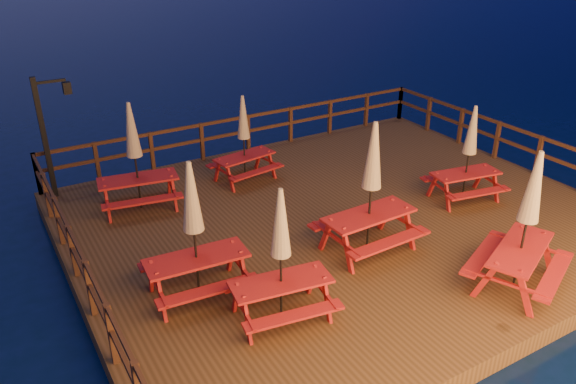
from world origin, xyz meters
name	(u,v)px	position (x,y,z in m)	size (l,w,h in m)	color
ground	(343,231)	(0.00, 0.00, 0.00)	(500.00, 500.00, 0.00)	black
deck	(343,224)	(0.00, 0.00, 0.20)	(12.00, 10.00, 0.40)	#442D15
deck_piles	(342,242)	(0.00, 0.00, -0.30)	(11.44, 9.44, 1.40)	#342310
railing	(303,161)	(0.00, 1.78, 1.16)	(11.80, 9.75, 1.10)	#342310
lamp_post	(49,126)	(-5.39, 4.55, 2.20)	(0.85, 0.18, 3.00)	black
picnic_table_0	(527,219)	(1.16, -3.85, 1.81)	(2.36, 2.19, 2.71)	maroon
picnic_table_1	(135,155)	(-3.91, 2.83, 1.75)	(2.04, 1.77, 2.60)	maroon
picnic_table_2	(469,152)	(3.05, -0.75, 1.64)	(1.88, 1.64, 2.38)	maroon
picnic_table_3	(194,229)	(-4.05, -1.08, 1.77)	(1.95, 1.64, 2.63)	maroon
picnic_table_4	(371,186)	(-0.43, -1.42, 1.85)	(2.01, 1.67, 2.79)	maroon
picnic_table_5	(244,137)	(-1.04, 3.01, 1.59)	(1.78, 1.55, 2.29)	maroon
picnic_table_6	(281,254)	(-3.07, -2.42, 1.68)	(1.91, 1.65, 2.46)	maroon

